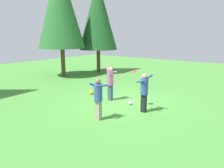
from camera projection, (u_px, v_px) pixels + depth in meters
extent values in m
plane|color=#478C38|center=(124.00, 102.00, 11.05)|extent=(40.00, 40.00, 0.00)
cube|color=#38476B|center=(110.00, 93.00, 11.28)|extent=(0.19, 0.22, 0.83)
cylinder|color=#A85693|center=(110.00, 78.00, 11.11)|extent=(0.34, 0.34, 0.72)
sphere|color=tan|center=(110.00, 69.00, 11.00)|extent=(0.23, 0.23, 0.23)
cylinder|color=#A85693|center=(113.00, 72.00, 11.17)|extent=(0.17, 0.62, 0.13)
cylinder|color=#A85693|center=(107.00, 69.00, 10.86)|extent=(0.14, 0.39, 0.57)
cube|color=black|center=(144.00, 103.00, 9.53)|extent=(0.19, 0.22, 0.82)
cylinder|color=#334C9E|center=(144.00, 87.00, 9.36)|extent=(0.34, 0.34, 0.72)
sphere|color=tan|center=(145.00, 76.00, 9.25)|extent=(0.23, 0.23, 0.23)
cylinder|color=#334C9E|center=(141.00, 81.00, 9.20)|extent=(0.30, 0.59, 0.26)
cylinder|color=#334C9E|center=(148.00, 78.00, 9.37)|extent=(0.28, 0.54, 0.40)
cube|color=gray|center=(98.00, 110.00, 8.65)|extent=(0.19, 0.22, 0.81)
cylinder|color=#334C9E|center=(98.00, 92.00, 8.48)|extent=(0.34, 0.34, 0.70)
sphere|color=#8C6647|center=(98.00, 81.00, 8.38)|extent=(0.23, 0.23, 0.23)
cylinder|color=#334C9E|center=(95.00, 86.00, 8.57)|extent=(0.57, 0.16, 0.35)
cylinder|color=#334C9E|center=(101.00, 86.00, 8.27)|extent=(0.61, 0.17, 0.12)
cylinder|color=red|center=(134.00, 72.00, 9.87)|extent=(0.38, 0.38, 0.10)
sphere|color=orange|center=(96.00, 95.00, 11.91)|extent=(0.27, 0.27, 0.27)
sphere|color=yellow|center=(91.00, 92.00, 12.44)|extent=(0.25, 0.25, 0.25)
sphere|color=white|center=(130.00, 103.00, 10.58)|extent=(0.21, 0.21, 0.21)
cylinder|color=brown|center=(62.00, 51.00, 17.76)|extent=(0.35, 0.35, 4.26)
cone|color=#28662D|center=(60.00, 5.00, 16.95)|extent=(3.84, 3.84, 6.82)
cylinder|color=brown|center=(98.00, 52.00, 19.65)|extent=(0.34, 0.34, 3.84)
cone|color=#1E5123|center=(98.00, 15.00, 18.92)|extent=(3.46, 3.46, 6.15)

